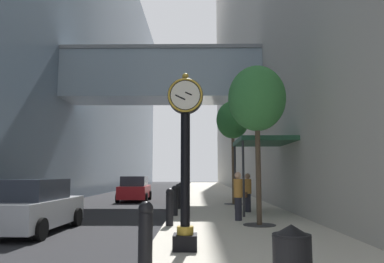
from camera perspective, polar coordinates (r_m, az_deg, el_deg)
ground_plane at (r=30.02m, az=-1.48°, el=-10.25°), size 110.00×110.00×0.00m
sidewalk_right at (r=33.03m, az=3.46°, el=-9.80°), size 5.39×80.00×0.14m
building_block_left at (r=37.66m, az=-20.63°, el=13.36°), size 22.44×80.00×29.09m
street_clock at (r=8.50m, az=-1.07°, el=-3.06°), size 0.84×0.55×4.15m
bollard_nearest at (r=6.73m, az=-7.37°, el=-15.89°), size 0.27×0.27×1.24m
bollard_third at (r=12.47m, az=-3.55°, el=-11.65°), size 0.27×0.27×1.24m
bollard_fourth at (r=15.36m, az=-2.73°, el=-10.72°), size 0.27×0.27×1.24m
bollard_fifth at (r=18.26m, az=-2.17°, el=-10.08°), size 0.27×0.27×1.24m
bollard_sixth at (r=21.15m, az=-1.77°, el=-9.61°), size 0.27×0.27×1.24m
street_tree_near at (r=12.95m, az=10.20°, el=4.99°), size 2.01×2.01×5.53m
street_tree_mid_near at (r=21.33m, az=6.44°, el=1.68°), size 1.91×1.91×5.98m
trash_bin at (r=5.32m, az=15.58°, el=-19.41°), size 0.53×0.53×1.05m
pedestrian_walking at (r=16.93m, az=8.78°, el=-9.34°), size 0.51×0.51×1.75m
pedestrian_by_clock at (r=13.83m, az=7.31°, el=-9.82°), size 0.46×0.46×1.80m
storefront_awning at (r=16.85m, az=10.98°, el=-1.75°), size 2.40×3.60×3.30m
car_red_near at (r=25.35m, az=-9.05°, el=-8.97°), size 2.16×4.18×1.70m
car_silver_mid at (r=12.86m, az=-23.62°, el=-10.82°), size 2.02×4.28×1.70m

